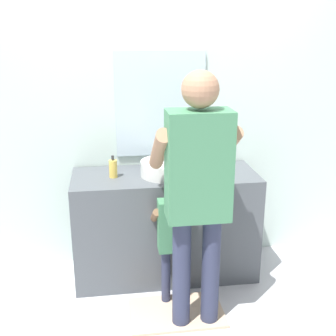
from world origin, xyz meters
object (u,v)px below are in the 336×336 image
adult_parent (198,182)px  soap_bottle (113,168)px  child_toddler (173,232)px  toothbrush_cup (209,166)px

adult_parent → soap_bottle: bearing=127.9°
soap_bottle → child_toddler: bearing=-45.7°
toothbrush_cup → adult_parent: size_ratio=0.13×
child_toddler → adult_parent: (0.11, -0.24, 0.45)m
soap_bottle → child_toddler: soap_bottle is taller
soap_bottle → adult_parent: size_ratio=0.10×
soap_bottle → toothbrush_cup: bearing=-0.7°
soap_bottle → adult_parent: adult_parent is taller
soap_bottle → child_toddler: (0.38, -0.39, -0.35)m
child_toddler → soap_bottle: bearing=134.3°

